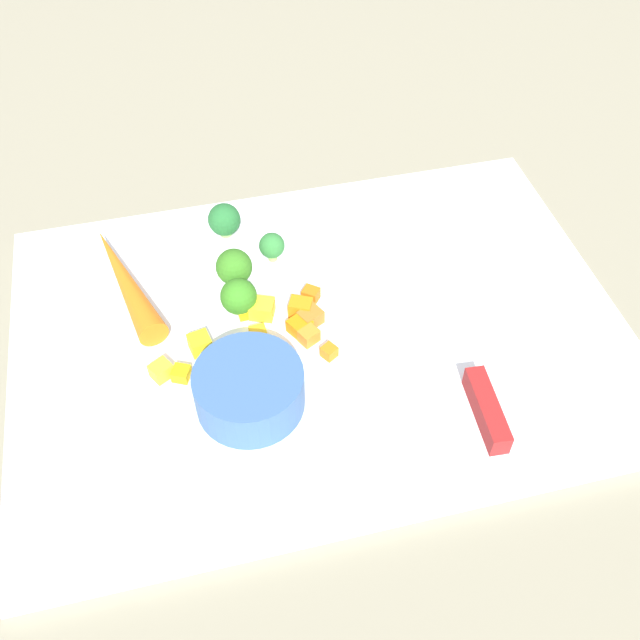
% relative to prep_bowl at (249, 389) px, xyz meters
% --- Properties ---
extents(ground_plane, '(4.00, 4.00, 0.00)m').
position_rel_prep_bowl_xyz_m(ground_plane, '(0.07, 0.07, -0.03)').
color(ground_plane, gray).
extents(cutting_board, '(0.54, 0.38, 0.01)m').
position_rel_prep_bowl_xyz_m(cutting_board, '(0.07, 0.07, -0.03)').
color(cutting_board, white).
rests_on(cutting_board, ground_plane).
extents(prep_bowl, '(0.09, 0.09, 0.04)m').
position_rel_prep_bowl_xyz_m(prep_bowl, '(0.00, 0.00, 0.00)').
color(prep_bowl, '#365A8E').
rests_on(prep_bowl, cutting_board).
extents(chef_knife, '(0.04, 0.34, 0.02)m').
position_rel_prep_bowl_xyz_m(chef_knife, '(0.18, 0.02, -0.01)').
color(chef_knife, silver).
rests_on(chef_knife, cutting_board).
extents(whole_carrot, '(0.07, 0.15, 0.03)m').
position_rel_prep_bowl_xyz_m(whole_carrot, '(-0.09, 0.15, -0.01)').
color(whole_carrot, orange).
rests_on(whole_carrot, cutting_board).
extents(carrot_dice_0, '(0.02, 0.02, 0.01)m').
position_rel_prep_bowl_xyz_m(carrot_dice_0, '(0.06, 0.07, -0.01)').
color(carrot_dice_0, orange).
rests_on(carrot_dice_0, cutting_board).
extents(carrot_dice_1, '(0.02, 0.02, 0.01)m').
position_rel_prep_bowl_xyz_m(carrot_dice_1, '(0.07, 0.10, -0.01)').
color(carrot_dice_1, orange).
rests_on(carrot_dice_1, cutting_board).
extents(carrot_dice_2, '(0.02, 0.02, 0.02)m').
position_rel_prep_bowl_xyz_m(carrot_dice_2, '(0.06, 0.09, -0.01)').
color(carrot_dice_2, orange).
rests_on(carrot_dice_2, cutting_board).
extents(carrot_dice_3, '(0.02, 0.02, 0.01)m').
position_rel_prep_bowl_xyz_m(carrot_dice_3, '(0.07, 0.07, -0.01)').
color(carrot_dice_3, orange).
rests_on(carrot_dice_3, cutting_board).
extents(carrot_dice_4, '(0.02, 0.02, 0.01)m').
position_rel_prep_bowl_xyz_m(carrot_dice_4, '(0.07, 0.03, -0.01)').
color(carrot_dice_4, orange).
rests_on(carrot_dice_4, cutting_board).
extents(carrot_dice_5, '(0.02, 0.02, 0.01)m').
position_rel_prep_bowl_xyz_m(carrot_dice_5, '(0.06, 0.05, -0.01)').
color(carrot_dice_5, orange).
rests_on(carrot_dice_5, cutting_board).
extents(pepper_dice_0, '(0.02, 0.01, 0.01)m').
position_rel_prep_bowl_xyz_m(pepper_dice_0, '(0.02, 0.06, -0.01)').
color(pepper_dice_0, yellow).
rests_on(pepper_dice_0, cutting_board).
extents(pepper_dice_1, '(0.01, 0.01, 0.01)m').
position_rel_prep_bowl_xyz_m(pepper_dice_1, '(0.01, 0.10, -0.01)').
color(pepper_dice_1, yellow).
rests_on(pepper_dice_1, cutting_board).
extents(pepper_dice_2, '(0.01, 0.01, 0.01)m').
position_rel_prep_bowl_xyz_m(pepper_dice_2, '(0.03, 0.05, -0.01)').
color(pepper_dice_2, yellow).
rests_on(pepper_dice_2, cutting_board).
extents(pepper_dice_3, '(0.02, 0.02, 0.01)m').
position_rel_prep_bowl_xyz_m(pepper_dice_3, '(-0.07, 0.04, -0.01)').
color(pepper_dice_3, yellow).
rests_on(pepper_dice_3, cutting_board).
extents(pepper_dice_4, '(0.02, 0.02, 0.02)m').
position_rel_prep_bowl_xyz_m(pepper_dice_4, '(-0.03, 0.06, -0.01)').
color(pepper_dice_4, yellow).
rests_on(pepper_dice_4, cutting_board).
extents(pepper_dice_5, '(0.02, 0.02, 0.01)m').
position_rel_prep_bowl_xyz_m(pepper_dice_5, '(-0.05, 0.04, -0.01)').
color(pepper_dice_5, yellow).
rests_on(pepper_dice_5, cutting_board).
extents(pepper_dice_6, '(0.03, 0.03, 0.02)m').
position_rel_prep_bowl_xyz_m(pepper_dice_6, '(0.03, 0.09, -0.01)').
color(pepper_dice_6, yellow).
rests_on(pepper_dice_6, cutting_board).
extents(broccoli_floret_0, '(0.02, 0.02, 0.03)m').
position_rel_prep_bowl_xyz_m(broccoli_floret_0, '(0.05, 0.16, -0.00)').
color(broccoli_floret_0, '#8BBB57').
rests_on(broccoli_floret_0, cutting_board).
extents(broccoli_floret_1, '(0.03, 0.03, 0.04)m').
position_rel_prep_bowl_xyz_m(broccoli_floret_1, '(0.01, 0.21, 0.00)').
color(broccoli_floret_1, '#81BB5D').
rests_on(broccoli_floret_1, cutting_board).
extents(broccoli_floret_2, '(0.03, 0.03, 0.04)m').
position_rel_prep_bowl_xyz_m(broccoli_floret_2, '(0.01, 0.14, 0.00)').
color(broccoli_floret_2, '#93AE57').
rests_on(broccoli_floret_2, cutting_board).
extents(broccoli_floret_3, '(0.03, 0.03, 0.04)m').
position_rel_prep_bowl_xyz_m(broccoli_floret_3, '(0.01, 0.10, -0.00)').
color(broccoli_floret_3, '#91B054').
rests_on(broccoli_floret_3, cutting_board).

